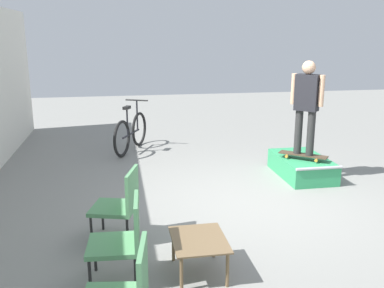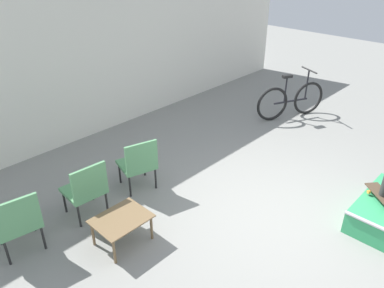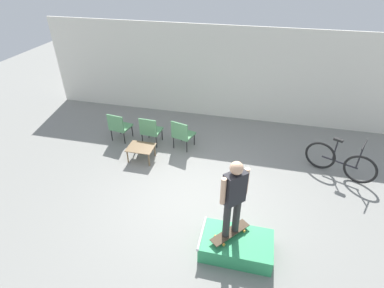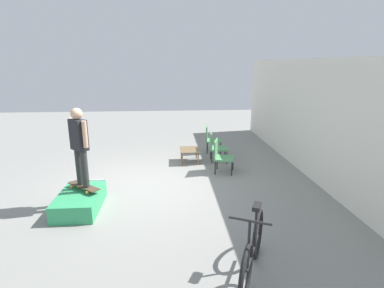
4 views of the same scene
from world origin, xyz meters
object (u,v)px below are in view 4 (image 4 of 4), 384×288
(skate_ramp_box, at_px, (80,201))
(coffee_table, at_px, (189,151))
(skateboard_on_ramp, at_px, (84,186))
(patio_chair_left, at_px, (211,138))
(patio_chair_center, at_px, (216,146))
(person_skater, at_px, (79,142))
(bicycle, at_px, (252,250))
(patio_chair_right, at_px, (221,155))

(skate_ramp_box, height_order, coffee_table, coffee_table)
(skate_ramp_box, height_order, skateboard_on_ramp, skateboard_on_ramp)
(patio_chair_left, relative_size, patio_chair_center, 1.00)
(skate_ramp_box, xyz_separation_m, patio_chair_center, (-2.85, 3.21, 0.32))
(skate_ramp_box, bearing_deg, skateboard_on_ramp, 157.77)
(person_skater, distance_m, patio_chair_left, 4.93)
(patio_chair_left, bearing_deg, skate_ramp_box, 148.67)
(skateboard_on_ramp, xyz_separation_m, patio_chair_left, (-3.68, 3.15, 0.06))
(person_skater, distance_m, bicycle, 3.86)
(person_skater, xyz_separation_m, patio_chair_left, (-3.68, 3.15, -0.89))
(skate_ramp_box, relative_size, patio_chair_right, 1.51)
(person_skater, bearing_deg, bicycle, 5.26)
(person_skater, height_order, coffee_table, person_skater)
(skateboard_on_ramp, relative_size, person_skater, 0.48)
(skate_ramp_box, distance_m, patio_chair_center, 4.30)
(skate_ramp_box, distance_m, patio_chair_right, 3.74)
(skate_ramp_box, xyz_separation_m, patio_chair_right, (-1.90, 3.21, 0.32))
(person_skater, relative_size, coffee_table, 2.28)
(coffee_table, distance_m, patio_chair_left, 1.27)
(patio_chair_left, distance_m, patio_chair_center, 0.98)
(skateboard_on_ramp, relative_size, patio_chair_center, 0.86)
(patio_chair_left, distance_m, bicycle, 6.07)
(patio_chair_right, bearing_deg, patio_chair_center, 16.09)
(skateboard_on_ramp, relative_size, coffee_table, 1.09)
(coffee_table, height_order, patio_chair_left, patio_chair_left)
(patio_chair_center, bearing_deg, coffee_table, 94.28)
(patio_chair_right, relative_size, bicycle, 0.56)
(skate_ramp_box, height_order, patio_chair_right, patio_chair_right)
(skateboard_on_ramp, height_order, person_skater, person_skater)
(patio_chair_right, height_order, bicycle, bicycle)
(skateboard_on_ramp, xyz_separation_m, patio_chair_center, (-2.71, 3.15, 0.06))
(patio_chair_center, bearing_deg, skateboard_on_ramp, 134.49)
(patio_chair_left, xyz_separation_m, patio_chair_right, (1.92, 0.00, 0.00))
(person_skater, relative_size, bicycle, 1.01)
(person_skater, relative_size, patio_chair_center, 1.79)
(skate_ramp_box, xyz_separation_m, bicycle, (2.24, 2.94, 0.23))
(patio_chair_right, xyz_separation_m, bicycle, (4.14, -0.27, -0.08))
(skateboard_on_ramp, distance_m, patio_chair_center, 4.15)
(skate_ramp_box, relative_size, patio_chair_left, 1.51)
(coffee_table, distance_m, patio_chair_right, 1.24)
(patio_chair_center, bearing_deg, patio_chair_right, -175.97)
(patio_chair_center, bearing_deg, bicycle, -179.20)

